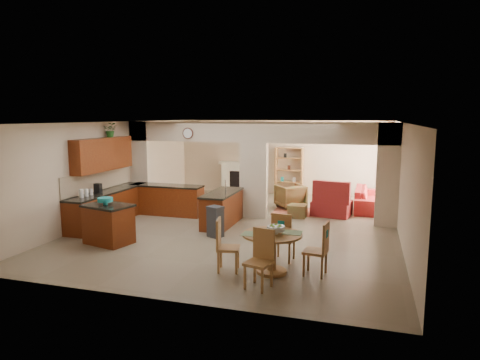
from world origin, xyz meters
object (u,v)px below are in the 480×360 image
(kitchen_island, at_px, (109,224))
(dining_table, at_px, (272,247))
(sofa, at_px, (370,199))
(armchair, at_px, (291,196))

(kitchen_island, xyz_separation_m, dining_table, (4.08, -0.77, 0.05))
(kitchen_island, distance_m, dining_table, 4.15)
(dining_table, xyz_separation_m, sofa, (1.79, 6.39, -0.17))
(sofa, bearing_deg, kitchen_island, 134.23)
(dining_table, bearing_deg, sofa, 74.34)
(kitchen_island, height_order, sofa, kitchen_island)
(kitchen_island, xyz_separation_m, sofa, (5.87, 5.62, -0.12))
(dining_table, bearing_deg, kitchen_island, 169.29)
(armchair, bearing_deg, dining_table, 58.31)
(kitchen_island, relative_size, dining_table, 1.07)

